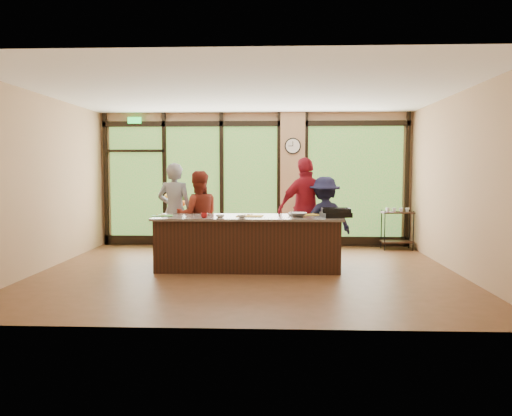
# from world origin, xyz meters

# --- Properties ---
(floor) EXTENTS (7.00, 7.00, 0.00)m
(floor) POSITION_xyz_m (0.00, 0.00, 0.00)
(floor) COLOR brown
(floor) RESTS_ON ground
(ceiling) EXTENTS (7.00, 7.00, 0.00)m
(ceiling) POSITION_xyz_m (0.00, 0.00, 3.00)
(ceiling) COLOR white
(ceiling) RESTS_ON back_wall
(back_wall) EXTENTS (7.00, 0.00, 7.00)m
(back_wall) POSITION_xyz_m (0.00, 3.00, 1.50)
(back_wall) COLOR tan
(back_wall) RESTS_ON floor
(left_wall) EXTENTS (0.00, 6.00, 6.00)m
(left_wall) POSITION_xyz_m (-3.50, 0.00, 1.50)
(left_wall) COLOR tan
(left_wall) RESTS_ON floor
(right_wall) EXTENTS (0.00, 6.00, 6.00)m
(right_wall) POSITION_xyz_m (3.50, 0.00, 1.50)
(right_wall) COLOR tan
(right_wall) RESTS_ON floor
(window_wall) EXTENTS (6.90, 0.12, 3.00)m
(window_wall) POSITION_xyz_m (0.16, 2.95, 1.39)
(window_wall) COLOR tan
(window_wall) RESTS_ON floor
(island_base) EXTENTS (3.10, 1.00, 0.88)m
(island_base) POSITION_xyz_m (0.00, 0.30, 0.44)
(island_base) COLOR black
(island_base) RESTS_ON floor
(countertop) EXTENTS (3.20, 1.10, 0.04)m
(countertop) POSITION_xyz_m (0.00, 0.30, 0.90)
(countertop) COLOR #6C6159
(countertop) RESTS_ON island_base
(wall_clock) EXTENTS (0.36, 0.04, 0.36)m
(wall_clock) POSITION_xyz_m (0.85, 2.87, 2.25)
(wall_clock) COLOR black
(wall_clock) RESTS_ON window_wall
(cook_left) EXTENTS (0.72, 0.51, 1.86)m
(cook_left) POSITION_xyz_m (-1.45, 1.14, 0.93)
(cook_left) COLOR gray
(cook_left) RESTS_ON floor
(cook_midleft) EXTENTS (0.96, 0.83, 1.70)m
(cook_midleft) POSITION_xyz_m (-1.00, 1.09, 0.85)
(cook_midleft) COLOR maroon
(cook_midleft) RESTS_ON floor
(cook_midright) EXTENTS (1.24, 0.91, 1.96)m
(cook_midright) POSITION_xyz_m (1.05, 1.11, 0.98)
(cook_midright) COLOR maroon
(cook_midright) RESTS_ON floor
(cook_right) EXTENTS (1.15, 0.85, 1.60)m
(cook_right) POSITION_xyz_m (1.39, 0.98, 0.80)
(cook_right) COLOR #1A1B3A
(cook_right) RESTS_ON floor
(roasting_pan) EXTENTS (0.54, 0.46, 0.08)m
(roasting_pan) POSITION_xyz_m (1.50, 0.20, 0.96)
(roasting_pan) COLOR black
(roasting_pan) RESTS_ON countertop
(mixing_bowl) EXTENTS (0.33, 0.33, 0.08)m
(mixing_bowl) POSITION_xyz_m (0.86, 0.21, 0.96)
(mixing_bowl) COLOR silver
(mixing_bowl) RESTS_ON countertop
(cutting_board_left) EXTENTS (0.42, 0.35, 0.01)m
(cutting_board_left) POSITION_xyz_m (-1.50, 0.29, 0.93)
(cutting_board_left) COLOR green
(cutting_board_left) RESTS_ON countertop
(cutting_board_center) EXTENTS (0.47, 0.37, 0.01)m
(cutting_board_center) POSITION_xyz_m (0.03, 0.29, 0.93)
(cutting_board_center) COLOR gold
(cutting_board_center) RESTS_ON countertop
(cutting_board_right) EXTENTS (0.45, 0.40, 0.01)m
(cutting_board_right) POSITION_xyz_m (1.04, 0.57, 0.93)
(cutting_board_right) COLOR gold
(cutting_board_right) RESTS_ON countertop
(prep_bowl_near) EXTENTS (0.18, 0.18, 0.05)m
(prep_bowl_near) POSITION_xyz_m (-0.46, 0.04, 0.94)
(prep_bowl_near) COLOR silver
(prep_bowl_near) RESTS_ON countertop
(prep_bowl_mid) EXTENTS (0.17, 0.17, 0.05)m
(prep_bowl_mid) POSITION_xyz_m (-0.09, 0.01, 0.94)
(prep_bowl_mid) COLOR silver
(prep_bowl_mid) RESTS_ON countertop
(prep_bowl_far) EXTENTS (0.16, 0.16, 0.04)m
(prep_bowl_far) POSITION_xyz_m (0.76, 0.44, 0.94)
(prep_bowl_far) COLOR silver
(prep_bowl_far) RESTS_ON countertop
(red_ramekin) EXTENTS (0.14, 0.14, 0.09)m
(red_ramekin) POSITION_xyz_m (-0.71, -0.05, 0.96)
(red_ramekin) COLOR #A21012
(red_ramekin) RESTS_ON countertop
(flower_stand) EXTENTS (0.40, 0.40, 0.71)m
(flower_stand) POSITION_xyz_m (-1.69, 2.56, 0.36)
(flower_stand) COLOR black
(flower_stand) RESTS_ON floor
(flower_vase) EXTENTS (0.35, 0.35, 0.27)m
(flower_vase) POSITION_xyz_m (-1.69, 2.56, 0.85)
(flower_vase) COLOR olive
(flower_vase) RESTS_ON flower_stand
(bar_cart) EXTENTS (0.67, 0.40, 0.91)m
(bar_cart) POSITION_xyz_m (3.10, 2.53, 0.54)
(bar_cart) COLOR black
(bar_cart) RESTS_ON floor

